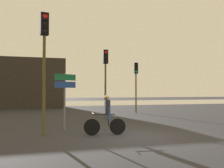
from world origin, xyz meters
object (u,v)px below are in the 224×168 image
traffic_light_near_left (44,51)px  direction_sign_post (65,91)px  cyclist (106,115)px  traffic_light_center (105,71)px  traffic_light_far_right (136,78)px

traffic_light_near_left → direction_sign_post: size_ratio=1.89×
traffic_light_near_left → cyclist: (2.45, -0.45, -2.57)m
traffic_light_center → direction_sign_post: (-2.96, -4.09, -1.31)m
cyclist → traffic_light_far_right: bearing=-22.0°
direction_sign_post → traffic_light_far_right: bearing=-157.5°
traffic_light_center → traffic_light_far_right: 5.15m
traffic_light_center → cyclist: (-1.45, -5.77, -2.28)m
traffic_light_near_left → traffic_light_center: bearing=-136.8°
cyclist → traffic_light_center: bearing=-8.2°
direction_sign_post → traffic_light_center: bearing=-153.4°
traffic_light_center → direction_sign_post: traffic_light_center is taller
traffic_light_near_left → traffic_light_far_right: 11.73m
traffic_light_center → direction_sign_post: 5.22m
traffic_light_near_left → traffic_light_far_right: (7.48, 9.02, -0.49)m
traffic_light_center → cyclist: traffic_light_center is taller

